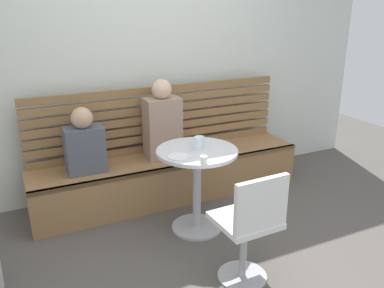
# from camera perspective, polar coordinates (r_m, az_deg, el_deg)

# --- Properties ---
(ground) EXTENTS (8.00, 8.00, 0.00)m
(ground) POSITION_cam_1_polar(r_m,az_deg,el_deg) (3.29, 5.35, -15.94)
(ground) COLOR #514C47
(back_wall) EXTENTS (5.20, 0.10, 2.90)m
(back_wall) POSITION_cam_1_polar(r_m,az_deg,el_deg) (4.19, -5.80, 13.17)
(back_wall) COLOR silver
(back_wall) RESTS_ON ground
(booth_bench) EXTENTS (2.70, 0.52, 0.44)m
(booth_bench) POSITION_cam_1_polar(r_m,az_deg,el_deg) (4.12, -3.11, -4.67)
(booth_bench) COLOR olive
(booth_bench) RESTS_ON ground
(booth_backrest) EXTENTS (2.65, 0.04, 0.67)m
(booth_backrest) POSITION_cam_1_polar(r_m,az_deg,el_deg) (4.14, -4.54, 3.64)
(booth_backrest) COLOR olive
(booth_backrest) RESTS_ON booth_bench
(cafe_table) EXTENTS (0.68, 0.68, 0.74)m
(cafe_table) POSITION_cam_1_polar(r_m,az_deg,el_deg) (3.44, 0.70, -4.27)
(cafe_table) COLOR #ADADB2
(cafe_table) RESTS_ON ground
(white_chair) EXTENTS (0.41, 0.41, 0.85)m
(white_chair) POSITION_cam_1_polar(r_m,az_deg,el_deg) (2.84, 8.17, -11.19)
(white_chair) COLOR #ADADB2
(white_chair) RESTS_ON ground
(person_adult) EXTENTS (0.34, 0.22, 0.77)m
(person_adult) POSITION_cam_1_polar(r_m,az_deg,el_deg) (3.94, -4.17, 2.96)
(person_adult) COLOR #9E7F6B
(person_adult) RESTS_ON booth_bench
(person_child_left) EXTENTS (0.34, 0.22, 0.60)m
(person_child_left) POSITION_cam_1_polar(r_m,az_deg,el_deg) (3.73, -14.86, -0.01)
(person_child_left) COLOR #4C515B
(person_child_left) RESTS_ON booth_bench
(cup_glass_short) EXTENTS (0.08, 0.08, 0.08)m
(cup_glass_short) POSITION_cam_1_polar(r_m,az_deg,el_deg) (3.44, 1.04, 0.42)
(cup_glass_short) COLOR silver
(cup_glass_short) RESTS_ON cafe_table
(cup_water_clear) EXTENTS (0.07, 0.07, 0.11)m
(cup_water_clear) POSITION_cam_1_polar(r_m,az_deg,el_deg) (3.34, 0.81, 0.08)
(cup_water_clear) COLOR white
(cup_water_clear) RESTS_ON cafe_table
(cup_espresso_small) EXTENTS (0.06, 0.06, 0.05)m
(cup_espresso_small) POSITION_cam_1_polar(r_m,az_deg,el_deg) (3.08, 1.64, -2.18)
(cup_espresso_small) COLOR silver
(cup_espresso_small) RESTS_ON cafe_table
(plate_small) EXTENTS (0.17, 0.17, 0.01)m
(plate_small) POSITION_cam_1_polar(r_m,az_deg,el_deg) (3.19, -1.94, -1.80)
(plate_small) COLOR white
(plate_small) RESTS_ON cafe_table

